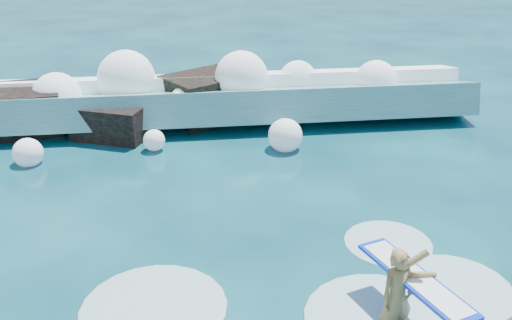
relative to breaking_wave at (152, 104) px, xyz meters
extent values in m
plane|color=#072A3F|center=(0.97, -7.99, -0.59)|extent=(200.00, 200.00, 0.00)
cube|color=teal|center=(0.00, -0.16, -0.10)|extent=(19.69, 3.00, 1.64)
cube|color=white|center=(0.00, 0.64, 0.39)|extent=(19.69, 1.39, 0.77)
cube|color=black|center=(-4.06, -0.21, -0.08)|extent=(3.06, 2.49, 1.49)
cube|color=black|center=(-1.06, -1.01, -0.19)|extent=(2.52, 2.27, 1.15)
cube|color=black|center=(1.64, 0.19, -0.03)|extent=(2.92, 2.78, 1.61)
imported|color=olive|center=(4.17, -10.08, -0.04)|extent=(0.70, 0.54, 1.69)
cube|color=#0C2ED1|center=(4.45, -10.03, 0.26)|extent=(1.23, 2.36, 0.06)
cube|color=white|center=(4.45, -10.03, 0.27)|extent=(1.08, 2.15, 0.06)
sphere|color=white|center=(-2.77, -0.05, 0.34)|extent=(1.47, 1.47, 1.47)
sphere|color=white|center=(-0.72, 0.24, 0.74)|extent=(1.76, 1.76, 1.76)
sphere|color=white|center=(1.11, -0.60, 0.15)|extent=(1.17, 1.17, 1.17)
sphere|color=white|center=(2.75, -0.21, 0.79)|extent=(1.62, 1.62, 1.62)
sphere|color=white|center=(4.65, 0.49, 0.47)|extent=(1.20, 1.20, 1.20)
sphere|color=white|center=(6.97, -0.32, 0.54)|extent=(1.32, 1.32, 1.32)
sphere|color=white|center=(-3.10, -2.77, -0.30)|extent=(0.78, 0.78, 0.78)
sphere|color=white|center=(0.12, -2.31, -0.30)|extent=(0.60, 0.60, 0.60)
sphere|color=white|center=(3.70, -2.67, -0.20)|extent=(0.95, 0.95, 0.95)
ellipsoid|color=silver|center=(4.00, -9.89, -0.59)|extent=(2.51, 2.51, 0.13)
ellipsoid|color=silver|center=(5.55, -9.25, -0.59)|extent=(2.14, 2.14, 0.11)
ellipsoid|color=silver|center=(0.33, -9.12, -0.59)|extent=(2.50, 2.50, 0.12)
ellipsoid|color=silver|center=(4.91, -7.68, -0.59)|extent=(1.77, 1.77, 0.09)
camera|label=1|loc=(1.06, -16.98, 5.55)|focal=40.00mm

